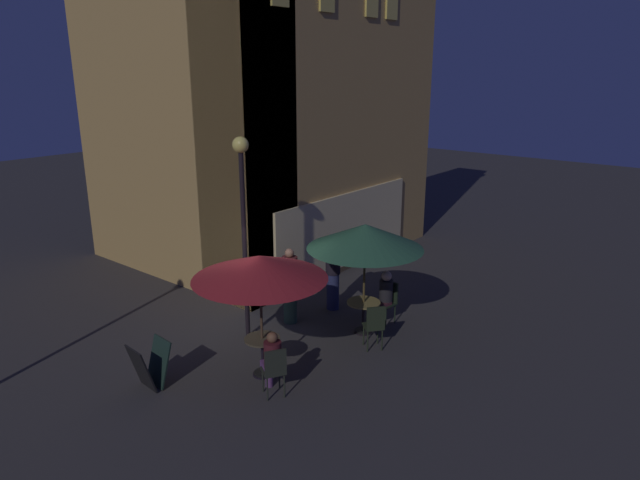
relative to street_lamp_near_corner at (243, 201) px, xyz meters
name	(u,v)px	position (x,y,z in m)	size (l,w,h in m)	color
ground_plane	(249,341)	(-0.15, -0.19, -3.05)	(60.00, 60.00, 0.00)	#363332
cafe_building	(262,107)	(3.61, 2.95, 1.56)	(8.35, 7.16, 9.23)	tan
street_lamp_near_corner	(243,201)	(0.00, 0.00, 0.00)	(0.33, 0.33, 4.35)	black
menu_sandwich_board	(150,365)	(-2.57, -0.12, -2.60)	(0.68, 0.60, 0.87)	black
cafe_table_0	(363,310)	(1.76, -1.84, -2.51)	(0.74, 0.74, 0.73)	black
cafe_table_1	(262,349)	(-0.95, -1.40, -2.51)	(0.68, 0.68, 0.77)	black
patio_umbrella_0	(365,237)	(1.76, -1.84, -0.82)	(2.50, 2.50, 2.50)	black
patio_umbrella_1	(260,268)	(-0.95, -1.40, -0.86)	(2.50, 2.50, 2.41)	black
cafe_chair_0	(374,323)	(1.23, -2.49, -2.45)	(0.55, 0.55, 1.00)	black
cafe_chair_1	(388,298)	(2.57, -1.97, -2.46)	(0.44, 0.44, 0.98)	black
cafe_chair_2	(274,368)	(-1.38, -2.12, -2.47)	(0.54, 0.54, 0.97)	black
patron_seated_0	(384,295)	(2.43, -1.94, -2.33)	(0.52, 0.36, 1.27)	#471F27
patron_seated_1	(272,359)	(-1.30, -1.99, -2.36)	(0.46, 0.51, 1.23)	#62386F
patron_standing_2	(333,273)	(2.37, -0.51, -2.13)	(0.36, 0.36, 1.81)	navy
patron_standing_3	(290,286)	(1.13, -0.23, -2.15)	(0.36, 0.36, 1.79)	#334E3B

